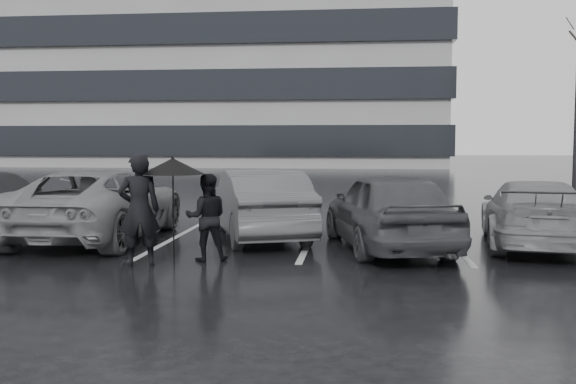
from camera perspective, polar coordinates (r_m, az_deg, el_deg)
The scene contains 10 objects.
ground at distance 10.52m, azimuth -2.35°, elevation -6.40°, with size 160.00×160.00×0.00m, color black.
office_building at distance 63.99m, azimuth -16.17°, elevation 15.54°, with size 61.00×26.00×29.00m.
car_main at distance 11.93m, azimuth 8.90°, elevation -1.59°, with size 1.73×4.31×1.47m, color black.
car_west_a at distance 13.21m, azimuth -2.56°, elevation -1.04°, with size 1.50×4.31×1.42m, color #2F2F31.
car_west_b at distance 13.61m, azimuth -16.48°, elevation -1.04°, with size 2.37×5.14×1.43m, color #525255.
car_east at distance 12.99m, azimuth 20.97°, elevation -1.78°, with size 1.78×4.37×1.27m, color #525255.
pedestrian_left at distance 10.50m, azimuth -13.10°, elevation -1.55°, with size 0.66×0.43×1.81m, color black.
pedestrian_right at distance 10.77m, azimuth -7.24°, elevation -2.26°, with size 0.71×0.55×1.46m, color black.
umbrella at distance 10.55m, azimuth -10.21°, elevation 2.27°, with size 1.03×1.03×1.75m.
stall_stripes at distance 13.08m, azimuth -4.21°, elevation -4.23°, with size 19.72×5.00×0.00m.
Camera 1 is at (1.53, -10.22, 2.01)m, focal length 40.00 mm.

